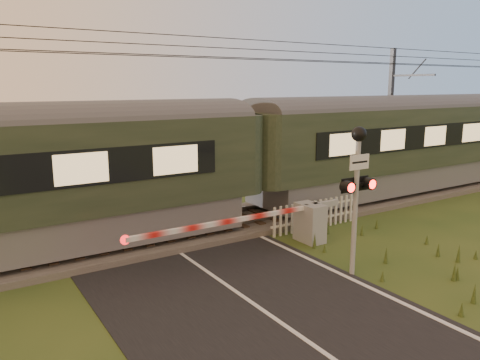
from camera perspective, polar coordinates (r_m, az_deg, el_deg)
ground at (r=9.64m, az=5.72°, el=-17.50°), size 160.00×160.00×0.00m
road at (r=9.49m, az=6.72°, el=-17.96°), size 6.00×140.00×0.03m
track_bed at (r=14.84m, az=-10.03°, el=-6.72°), size 140.00×3.40×0.39m
overhead_wires at (r=14.15m, az=-10.86°, el=15.62°), size 120.00×0.62×0.62m
train at (r=15.77m, az=0.49°, el=2.68°), size 42.04×2.90×3.92m
boom_gate at (r=14.11m, az=7.60°, el=-5.09°), size 6.89×0.90×1.20m
crossing_signal at (r=11.58m, az=14.08°, el=0.64°), size 0.94×0.37×3.71m
picket_fence at (r=15.59m, az=9.10°, el=-4.17°), size 3.53×0.08×0.96m
catenary_mast at (r=23.93m, az=17.91°, el=7.76°), size 0.20×2.45×6.37m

